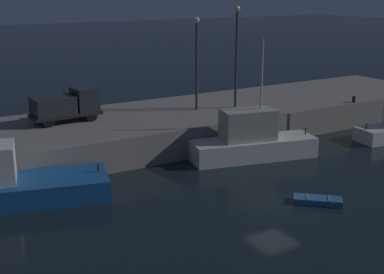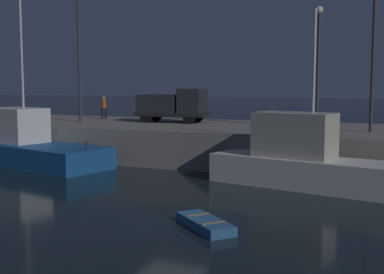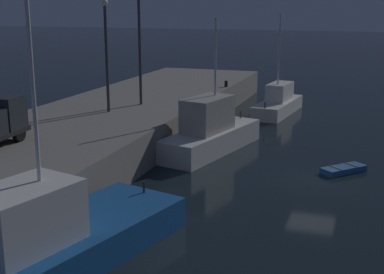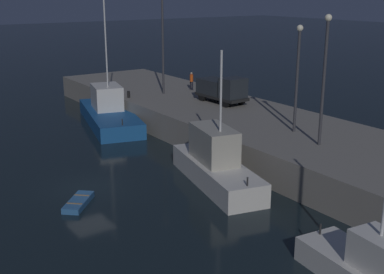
% 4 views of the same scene
% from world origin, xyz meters
% --- Properties ---
extents(ground_plane, '(320.00, 320.00, 0.00)m').
position_xyz_m(ground_plane, '(0.00, 0.00, 0.00)').
color(ground_plane, black).
extents(pier_quay, '(56.27, 10.53, 2.22)m').
position_xyz_m(pier_quay, '(0.00, 14.40, 1.11)').
color(pier_quay, gray).
rests_on(pier_quay, ground).
extents(fishing_trawler_red, '(12.35, 6.60, 11.76)m').
position_xyz_m(fishing_trawler_red, '(-13.47, 7.89, 1.08)').
color(fishing_trawler_red, '#195193').
rests_on(fishing_trawler_red, ground).
extents(fishing_boat_blue, '(9.36, 4.61, 8.43)m').
position_xyz_m(fishing_boat_blue, '(3.74, 7.02, 1.30)').
color(fishing_boat_blue, silver).
rests_on(fishing_boat_blue, ground).
extents(rowboat_white_mid, '(2.66, 2.54, 0.37)m').
position_xyz_m(rowboat_white_mid, '(2.01, -1.45, 0.17)').
color(rowboat_white_mid, '#2D6099').
rests_on(rowboat_white_mid, ground).
extents(lamp_post_west, '(0.44, 0.44, 9.17)m').
position_xyz_m(lamp_post_west, '(-13.15, 13.53, 7.49)').
color(lamp_post_west, '#38383D').
rests_on(lamp_post_west, pier_quay).
extents(lamp_post_east, '(0.44, 0.44, 7.35)m').
position_xyz_m(lamp_post_east, '(3.49, 14.09, 6.55)').
color(lamp_post_east, '#38383D').
rests_on(lamp_post_east, pier_quay).
extents(lamp_post_central, '(0.44, 0.44, 8.18)m').
position_xyz_m(lamp_post_central, '(6.65, 13.12, 6.98)').
color(lamp_post_central, '#38383D').
rests_on(lamp_post_central, pier_quay).
extents(utility_truck, '(5.13, 2.26, 2.40)m').
position_xyz_m(utility_truck, '(-6.76, 15.64, 3.46)').
color(utility_truck, black).
rests_on(utility_truck, pier_quay).
extents(dockworker, '(0.47, 0.33, 1.76)m').
position_xyz_m(dockworker, '(-13.20, 16.81, 3.22)').
color(dockworker, black).
rests_on(dockworker, pier_quay).
extents(bollard_west, '(0.28, 0.28, 0.62)m').
position_xyz_m(bollard_west, '(-13.39, 9.90, 2.52)').
color(bollard_west, black).
rests_on(bollard_west, pier_quay).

